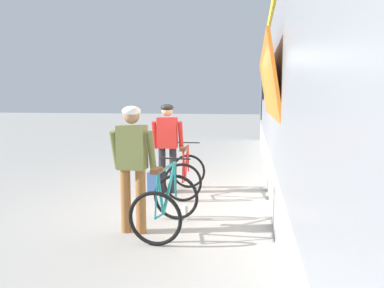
{
  "coord_description": "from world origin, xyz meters",
  "views": [
    {
      "loc": [
        1.14,
        -6.09,
        1.84
      ],
      "look_at": [
        0.06,
        0.17,
        1.05
      ],
      "focal_mm": 33.18,
      "sensor_mm": 36.0,
      "label": 1
    }
  ],
  "objects_px": {
    "cyclist_far_in_olive": "(132,158)",
    "bicycle_far_teal": "(166,204)",
    "water_bottle_near_the_bikes": "(185,212)",
    "bicycle_near_red": "(186,174)",
    "cyclist_near_in_red": "(167,140)",
    "train_car": "(345,94)",
    "backpack_on_platform": "(155,182)"
  },
  "relations": [
    {
      "from": "cyclist_far_in_olive",
      "to": "bicycle_far_teal",
      "type": "relative_size",
      "value": 1.6
    },
    {
      "from": "cyclist_far_in_olive",
      "to": "cyclist_near_in_red",
      "type": "bearing_deg",
      "value": 91.05
    },
    {
      "from": "cyclist_near_in_red",
      "to": "cyclist_far_in_olive",
      "type": "bearing_deg",
      "value": -88.95
    },
    {
      "from": "cyclist_near_in_red",
      "to": "backpack_on_platform",
      "type": "distance_m",
      "value": 0.89
    },
    {
      "from": "train_car",
      "to": "bicycle_near_red",
      "type": "height_order",
      "value": "train_car"
    },
    {
      "from": "backpack_on_platform",
      "to": "water_bottle_near_the_bikes",
      "type": "distance_m",
      "value": 1.77
    },
    {
      "from": "train_car",
      "to": "water_bottle_near_the_bikes",
      "type": "height_order",
      "value": "train_car"
    },
    {
      "from": "train_car",
      "to": "backpack_on_platform",
      "type": "bearing_deg",
      "value": -167.02
    },
    {
      "from": "cyclist_near_in_red",
      "to": "cyclist_far_in_olive",
      "type": "relative_size",
      "value": 1.0
    },
    {
      "from": "bicycle_near_red",
      "to": "backpack_on_platform",
      "type": "height_order",
      "value": "bicycle_near_red"
    },
    {
      "from": "water_bottle_near_the_bikes",
      "to": "backpack_on_platform",
      "type": "bearing_deg",
      "value": 120.83
    },
    {
      "from": "cyclist_far_in_olive",
      "to": "bicycle_far_teal",
      "type": "xyz_separation_m",
      "value": [
        0.45,
        0.1,
        -0.65
      ]
    },
    {
      "from": "train_car",
      "to": "cyclist_far_in_olive",
      "type": "xyz_separation_m",
      "value": [
        -3.41,
        -3.01,
        -0.91
      ]
    },
    {
      "from": "train_car",
      "to": "bicycle_far_teal",
      "type": "height_order",
      "value": "train_car"
    },
    {
      "from": "cyclist_near_in_red",
      "to": "bicycle_near_red",
      "type": "distance_m",
      "value": 0.76
    },
    {
      "from": "bicycle_far_teal",
      "to": "bicycle_near_red",
      "type": "bearing_deg",
      "value": 93.08
    },
    {
      "from": "cyclist_far_in_olive",
      "to": "bicycle_far_teal",
      "type": "height_order",
      "value": "cyclist_far_in_olive"
    },
    {
      "from": "cyclist_near_in_red",
      "to": "bicycle_far_teal",
      "type": "bearing_deg",
      "value": -76.78
    },
    {
      "from": "cyclist_near_in_red",
      "to": "backpack_on_platform",
      "type": "bearing_deg",
      "value": -177.69
    },
    {
      "from": "bicycle_near_red",
      "to": "water_bottle_near_the_bikes",
      "type": "distance_m",
      "value": 1.51
    },
    {
      "from": "cyclist_far_in_olive",
      "to": "backpack_on_platform",
      "type": "relative_size",
      "value": 4.4
    },
    {
      "from": "cyclist_near_in_red",
      "to": "bicycle_near_red",
      "type": "height_order",
      "value": "cyclist_near_in_red"
    },
    {
      "from": "bicycle_near_red",
      "to": "bicycle_far_teal",
      "type": "xyz_separation_m",
      "value": [
        0.11,
        -1.99,
        0.0
      ]
    },
    {
      "from": "train_car",
      "to": "bicycle_near_red",
      "type": "distance_m",
      "value": 3.57
    },
    {
      "from": "water_bottle_near_the_bikes",
      "to": "train_car",
      "type": "bearing_deg",
      "value": 40.29
    },
    {
      "from": "cyclist_far_in_olive",
      "to": "water_bottle_near_the_bikes",
      "type": "relative_size",
      "value": 7.61
    },
    {
      "from": "backpack_on_platform",
      "to": "bicycle_near_red",
      "type": "bearing_deg",
      "value": 13.27
    },
    {
      "from": "train_car",
      "to": "cyclist_near_in_red",
      "type": "bearing_deg",
      "value": -166.26
    },
    {
      "from": "backpack_on_platform",
      "to": "water_bottle_near_the_bikes",
      "type": "xyz_separation_m",
      "value": [
        0.91,
        -1.52,
        -0.08
      ]
    },
    {
      "from": "water_bottle_near_the_bikes",
      "to": "bicycle_near_red",
      "type": "bearing_deg",
      "value": 100.71
    },
    {
      "from": "bicycle_far_teal",
      "to": "backpack_on_platform",
      "type": "height_order",
      "value": "bicycle_far_teal"
    },
    {
      "from": "bicycle_near_red",
      "to": "backpack_on_platform",
      "type": "xyz_separation_m",
      "value": [
        -0.63,
        0.06,
        -0.2
      ]
    }
  ]
}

